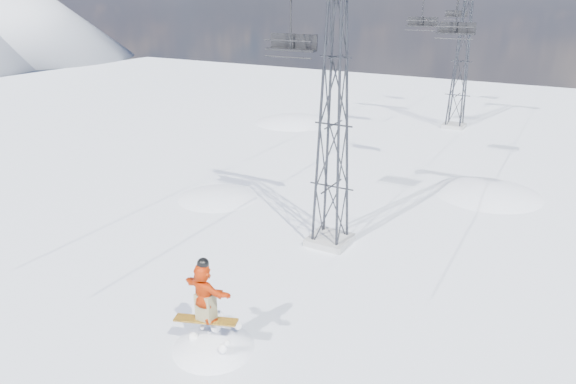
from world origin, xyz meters
The scene contains 8 objects.
ground centered at (0.00, 0.00, 0.00)m, with size 120.00×120.00×0.00m, color white.
snow_terrain centered at (-4.77, 21.24, -9.59)m, with size 39.00×37.00×22.00m.
lift_tower_near centered at (0.80, 8.00, 5.47)m, with size 5.20×1.80×11.43m.
lift_tower_far centered at (0.80, 33.00, 5.47)m, with size 5.20×1.80×11.43m.
lift_chair_near centered at (-1.40, 8.35, 8.63)m, with size 2.23×0.64×2.77m.
lift_chair_mid centered at (3.00, 19.10, 8.78)m, with size 2.08×0.60×2.58m.
lift_chair_far centered at (-1.40, 28.18, 8.64)m, with size 2.22×0.64×2.76m.
lift_chair_extra centered at (-1.40, 39.29, 8.89)m, with size 1.97×0.57×2.44m.
Camera 1 is at (9.41, -11.21, 10.55)m, focal length 32.00 mm.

